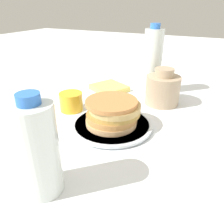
# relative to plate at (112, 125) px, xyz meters

# --- Properties ---
(ground_plane) EXTENTS (4.00, 4.00, 0.00)m
(ground_plane) POSITION_rel_plate_xyz_m (-0.02, -0.01, -0.01)
(ground_plane) COLOR white
(plate) EXTENTS (0.23, 0.23, 0.01)m
(plate) POSITION_rel_plate_xyz_m (0.00, 0.00, 0.00)
(plate) COLOR silver
(plate) RESTS_ON ground_plane
(pancake_stack) EXTENTS (0.15, 0.15, 0.07)m
(pancake_stack) POSITION_rel_plate_xyz_m (-0.00, 0.00, 0.04)
(pancake_stack) COLOR #E1AD75
(pancake_stack) RESTS_ON plate
(juice_glass) EXTENTS (0.07, 0.07, 0.06)m
(juice_glass) POSITION_rel_plate_xyz_m (-0.04, -0.17, 0.02)
(juice_glass) COLOR yellow
(juice_glass) RESTS_ON ground_plane
(cream_jug) EXTENTS (0.12, 0.12, 0.12)m
(cream_jug) POSITION_rel_plate_xyz_m (-0.22, 0.08, 0.05)
(cream_jug) COLOR tan
(cream_jug) RESTS_ON ground_plane
(water_bottle_mid) EXTENTS (0.08, 0.08, 0.19)m
(water_bottle_mid) POSITION_rel_plate_xyz_m (0.26, -0.02, 0.08)
(water_bottle_mid) COLOR silver
(water_bottle_mid) RESTS_ON ground_plane
(water_bottle_far) EXTENTS (0.07, 0.07, 0.25)m
(water_bottle_far) POSITION_rel_plate_xyz_m (-0.31, 0.02, 0.11)
(water_bottle_far) COLOR silver
(water_bottle_far) RESTS_ON ground_plane
(napkin) EXTENTS (0.16, 0.16, 0.02)m
(napkin) POSITION_rel_plate_xyz_m (-0.26, -0.14, 0.00)
(napkin) COLOR #E5D166
(napkin) RESTS_ON ground_plane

